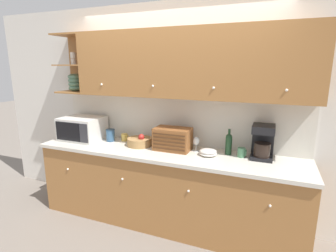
{
  "coord_description": "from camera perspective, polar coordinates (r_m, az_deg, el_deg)",
  "views": [
    {
      "loc": [
        1.1,
        -2.98,
        1.88
      ],
      "look_at": [
        0.0,
        -0.22,
        1.19
      ],
      "focal_mm": 28.0,
      "sensor_mm": 36.0,
      "label": 1
    }
  ],
  "objects": [
    {
      "name": "ground_plane",
      "position": [
        3.69,
        1.32,
        -17.53
      ],
      "size": [
        24.0,
        24.0,
        0.0
      ],
      "primitive_type": "plane",
      "color": "slate"
    },
    {
      "name": "wall_back",
      "position": [
        3.25,
        1.63,
        2.85
      ],
      "size": [
        5.51,
        0.06,
        2.6
      ],
      "color": "silver",
      "rests_on": "ground_plane"
    },
    {
      "name": "counter_unit",
      "position": [
        3.21,
        -0.64,
        -13.14
      ],
      "size": [
        3.13,
        0.66,
        0.91
      ],
      "color": "#A36B38",
      "rests_on": "ground_plane"
    },
    {
      "name": "backsplash_panel",
      "position": [
        3.24,
        1.4,
        1.32
      ],
      "size": [
        3.11,
        0.01,
        0.61
      ],
      "color": "silver",
      "rests_on": "counter_unit"
    },
    {
      "name": "upper_cabinets",
      "position": [
        2.96,
        3.25,
        13.31
      ],
      "size": [
        3.11,
        0.37,
        0.74
      ],
      "color": "#A36B38",
      "rests_on": "backsplash_panel"
    },
    {
      "name": "microwave",
      "position": [
        3.65,
        -18.11,
        -0.48
      ],
      "size": [
        0.53,
        0.43,
        0.3
      ],
      "color": "silver",
      "rests_on": "counter_unit"
    },
    {
      "name": "storage_canister",
      "position": [
        3.48,
        -12.41,
        -1.97
      ],
      "size": [
        0.12,
        0.12,
        0.16
      ],
      "color": "#33567A",
      "rests_on": "counter_unit"
    },
    {
      "name": "mug_blue_second",
      "position": [
        3.47,
        -9.42,
        -2.43
      ],
      "size": [
        0.09,
        0.08,
        0.09
      ],
      "color": "gold",
      "rests_on": "counter_unit"
    },
    {
      "name": "fruit_basket",
      "position": [
        3.24,
        -6.18,
        -3.39
      ],
      "size": [
        0.3,
        0.3,
        0.16
      ],
      "color": "#A87F4C",
      "rests_on": "counter_unit"
    },
    {
      "name": "bread_box",
      "position": [
        3.04,
        1.01,
        -2.85
      ],
      "size": [
        0.42,
        0.26,
        0.26
      ],
      "color": "brown",
      "rests_on": "counter_unit"
    },
    {
      "name": "wine_glass",
      "position": [
        3.01,
        6.15,
        -3.39
      ],
      "size": [
        0.07,
        0.07,
        0.17
      ],
      "color": "silver",
      "rests_on": "counter_unit"
    },
    {
      "name": "bowl_stack_on_counter",
      "position": [
        2.91,
        8.72,
        -5.69
      ],
      "size": [
        0.2,
        0.2,
        0.07
      ],
      "color": "silver",
      "rests_on": "counter_unit"
    },
    {
      "name": "wine_bottle",
      "position": [
        2.96,
        13.08,
        -3.64
      ],
      "size": [
        0.07,
        0.07,
        0.29
      ],
      "color": "#19381E",
      "rests_on": "counter_unit"
    },
    {
      "name": "mug",
      "position": [
        2.93,
        15.76,
        -5.56
      ],
      "size": [
        0.1,
        0.08,
        0.1
      ],
      "color": "#4C845B",
      "rests_on": "counter_unit"
    },
    {
      "name": "coffee_maker",
      "position": [
        2.94,
        19.92,
        -3.12
      ],
      "size": [
        0.22,
        0.25,
        0.36
      ],
      "color": "black",
      "rests_on": "counter_unit"
    }
  ]
}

